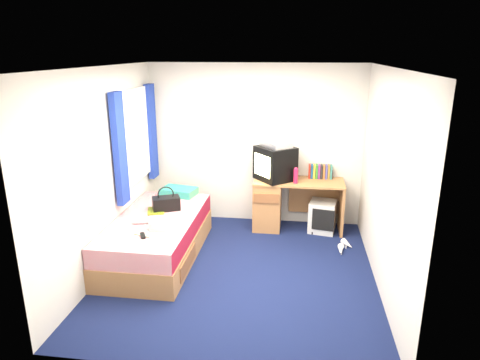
# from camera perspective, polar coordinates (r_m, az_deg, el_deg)

# --- Properties ---
(ground) EXTENTS (3.40, 3.40, 0.00)m
(ground) POSITION_cam_1_polar(r_m,az_deg,el_deg) (5.29, -0.10, -12.14)
(ground) COLOR #0C1438
(ground) RESTS_ON ground
(room_shell) EXTENTS (3.40, 3.40, 3.40)m
(room_shell) POSITION_cam_1_polar(r_m,az_deg,el_deg) (4.75, -0.11, 3.32)
(room_shell) COLOR white
(room_shell) RESTS_ON ground
(bed) EXTENTS (1.01, 2.00, 0.54)m
(bed) POSITION_cam_1_polar(r_m,az_deg,el_deg) (5.64, -10.94, -7.48)
(bed) COLOR #B37C4A
(bed) RESTS_ON ground
(pillow) EXTENTS (0.54, 0.40, 0.11)m
(pillow) POSITION_cam_1_polar(r_m,az_deg,el_deg) (6.29, -8.15, -1.54)
(pillow) COLOR #1C6FB7
(pillow) RESTS_ON bed
(desk) EXTENTS (1.30, 0.55, 0.75)m
(desk) POSITION_cam_1_polar(r_m,az_deg,el_deg) (6.40, 5.27, -2.90)
(desk) COLOR #B37C4A
(desk) RESTS_ON ground
(storage_cube) EXTENTS (0.43, 0.43, 0.46)m
(storage_cube) POSITION_cam_1_polar(r_m,az_deg,el_deg) (6.41, 10.93, -4.77)
(storage_cube) COLOR silver
(storage_cube) RESTS_ON ground
(crt_tv) EXTENTS (0.66, 0.67, 0.49)m
(crt_tv) POSITION_cam_1_polar(r_m,az_deg,el_deg) (6.22, 4.69, 2.23)
(crt_tv) COLOR black
(crt_tv) RESTS_ON desk
(vcr) EXTENTS (0.50, 0.52, 0.08)m
(vcr) POSITION_cam_1_polar(r_m,az_deg,el_deg) (6.16, 4.79, 4.80)
(vcr) COLOR silver
(vcr) RESTS_ON crt_tv
(book_row) EXTENTS (0.34, 0.13, 0.20)m
(book_row) POSITION_cam_1_polar(r_m,az_deg,el_deg) (6.42, 10.64, 1.11)
(book_row) COLOR maroon
(book_row) RESTS_ON desk
(picture_frame) EXTENTS (0.04, 0.12, 0.14)m
(picture_frame) POSITION_cam_1_polar(r_m,az_deg,el_deg) (6.45, 12.08, 0.83)
(picture_frame) COLOR black
(picture_frame) RESTS_ON desk
(pink_water_bottle) EXTENTS (0.07, 0.07, 0.21)m
(pink_water_bottle) POSITION_cam_1_polar(r_m,az_deg,el_deg) (6.12, 7.44, 0.51)
(pink_water_bottle) COLOR #CF1D47
(pink_water_bottle) RESTS_ON desk
(aerosol_can) EXTENTS (0.06, 0.06, 0.19)m
(aerosol_can) POSITION_cam_1_polar(r_m,az_deg,el_deg) (6.25, 7.15, 0.80)
(aerosol_can) COLOR silver
(aerosol_can) RESTS_ON desk
(handbag) EXTENTS (0.40, 0.32, 0.32)m
(handbag) POSITION_cam_1_polar(r_m,az_deg,el_deg) (5.74, -9.82, -3.03)
(handbag) COLOR black
(handbag) RESTS_ON bed
(towel) EXTENTS (0.30, 0.25, 0.10)m
(towel) POSITION_cam_1_polar(r_m,az_deg,el_deg) (5.19, -10.16, -5.80)
(towel) COLOR silver
(towel) RESTS_ON bed
(magazine) EXTENTS (0.29, 0.33, 0.01)m
(magazine) POSITION_cam_1_polar(r_m,az_deg,el_deg) (5.74, -11.16, -4.04)
(magazine) COLOR #C9ED1A
(magazine) RESTS_ON bed
(water_bottle) EXTENTS (0.21, 0.12, 0.07)m
(water_bottle) POSITION_cam_1_polar(r_m,az_deg,el_deg) (5.37, -13.07, -5.33)
(water_bottle) COLOR silver
(water_bottle) RESTS_ON bed
(colour_swatch_fan) EXTENTS (0.23, 0.13, 0.01)m
(colour_swatch_fan) POSITION_cam_1_polar(r_m,az_deg,el_deg) (5.05, -12.80, -7.14)
(colour_swatch_fan) COLOR yellow
(colour_swatch_fan) RESTS_ON bed
(remote_control) EXTENTS (0.12, 0.17, 0.02)m
(remote_control) POSITION_cam_1_polar(r_m,az_deg,el_deg) (5.02, -12.84, -7.23)
(remote_control) COLOR black
(remote_control) RESTS_ON bed
(window_assembly) EXTENTS (0.11, 1.42, 1.40)m
(window_assembly) POSITION_cam_1_polar(r_m,az_deg,el_deg) (6.01, -13.72, 5.41)
(window_assembly) COLOR silver
(window_assembly) RESTS_ON room_shell
(white_heels) EXTENTS (0.26, 0.42, 0.09)m
(white_heels) POSITION_cam_1_polar(r_m,az_deg,el_deg) (5.96, 13.72, -8.69)
(white_heels) COLOR white
(white_heels) RESTS_ON ground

